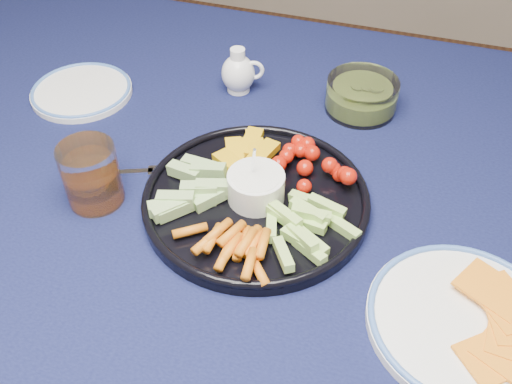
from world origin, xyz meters
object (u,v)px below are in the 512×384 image
(side_plate_extra, at_px, (82,91))
(crudite_platter, at_px, (254,196))
(cheese_plate, at_px, (465,320))
(pickle_bowl, at_px, (361,97))
(creamer_pitcher, at_px, (239,73))
(juice_tumbler, at_px, (92,178))
(dining_table, at_px, (269,221))

(side_plate_extra, bearing_deg, crudite_platter, -24.11)
(crudite_platter, bearing_deg, cheese_plate, -21.08)
(crudite_platter, height_order, cheese_plate, crudite_platter)
(pickle_bowl, bearing_deg, creamer_pitcher, -177.47)
(juice_tumbler, distance_m, side_plate_extra, 0.29)
(cheese_plate, bearing_deg, crudite_platter, 158.92)
(crudite_platter, distance_m, creamer_pitcher, 0.31)
(creamer_pitcher, xyz_separation_m, juice_tumbler, (-0.11, -0.34, 0.01))
(pickle_bowl, xyz_separation_m, side_plate_extra, (-0.50, -0.11, -0.02))
(pickle_bowl, height_order, juice_tumbler, juice_tumbler)
(creamer_pitcher, relative_size, juice_tumbler, 0.88)
(creamer_pitcher, bearing_deg, juice_tumbler, -107.32)
(dining_table, xyz_separation_m, creamer_pitcher, (-0.13, 0.23, 0.12))
(dining_table, bearing_deg, side_plate_extra, 163.06)
(cheese_plate, bearing_deg, side_plate_extra, 157.20)
(cheese_plate, height_order, side_plate_extra, cheese_plate)
(dining_table, relative_size, pickle_bowl, 13.19)
(juice_tumbler, bearing_deg, cheese_plate, -6.20)
(juice_tumbler, bearing_deg, dining_table, 25.91)
(crudite_platter, xyz_separation_m, creamer_pitcher, (-0.12, 0.28, 0.02))
(crudite_platter, bearing_deg, dining_table, 82.61)
(cheese_plate, distance_m, side_plate_extra, 0.76)
(pickle_bowl, bearing_deg, dining_table, -112.21)
(crudite_platter, relative_size, pickle_bowl, 2.66)
(crudite_platter, height_order, side_plate_extra, crudite_platter)
(dining_table, height_order, side_plate_extra, side_plate_extra)
(dining_table, distance_m, cheese_plate, 0.36)
(crudite_platter, bearing_deg, juice_tumbler, -165.22)
(side_plate_extra, bearing_deg, cheese_plate, -22.80)
(pickle_bowl, relative_size, side_plate_extra, 0.68)
(juice_tumbler, relative_size, side_plate_extra, 0.53)
(creamer_pitcher, height_order, cheese_plate, creamer_pitcher)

